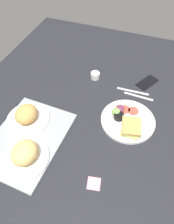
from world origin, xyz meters
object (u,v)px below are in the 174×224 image
bread_plate_far (27,116)px  sticky_note (94,184)px  plate_with_salad (127,120)px  fork (139,96)px  cell_phone (147,82)px  bread_plate_near (25,155)px  knife (133,91)px  serving_tray (27,139)px  espresso_cup (95,75)px

bread_plate_far → sticky_note: bearing=-114.3°
plate_with_salad → fork: bearing=-6.7°
plate_with_salad → cell_phone: 34.64cm
bread_plate_near → plate_with_salad: (36.88, -37.67, -3.92)cm
bread_plate_far → cell_phone: 74.46cm
bread_plate_near → knife: size_ratio=1.14×
bread_plate_near → bread_plate_far: 22.04cm
bread_plate_near → cell_phone: bearing=-31.1°
serving_tray → knife: serving_tray is taller
cell_phone → sticky_note: 71.68cm
bread_plate_near → fork: bearing=-34.9°
bread_plate_near → knife: bearing=-30.8°
knife → plate_with_salad: bearing=91.6°
serving_tray → espresso_cup: 57.18cm
plate_with_salad → knife: (23.66, 1.59, -1.47)cm
bread_plate_near → bread_plate_far: (19.39, 10.46, -0.36)cm
fork → sticky_note: (-57.28, 8.12, -0.19)cm
bread_plate_far → sticky_note: 46.83cm
plate_with_salad → sticky_note: plate_with_salad is taller
cell_phone → espresso_cup: bearing=131.8°
bread_plate_near → bread_plate_far: bread_plate_near is taller
cell_phone → fork: bearing=-161.8°
plate_with_salad → sticky_note: bearing=171.1°
espresso_cup → serving_tray: bearing=163.0°
bread_plate_near → serving_tray: bearing=30.2°
serving_tray → bread_plate_far: bread_plate_far is taller
serving_tray → cell_phone: 78.26cm
sticky_note → bread_plate_far: bearing=65.7°
serving_tray → espresso_cup: bearing=-17.0°
bread_plate_near → espresso_cup: bearing=-9.8°
serving_tray → fork: bearing=-43.7°
knife → cell_phone: cell_phone is taller
serving_tray → espresso_cup: (54.67, -16.70, 1.20)cm
serving_tray → sticky_note: serving_tray is taller
bread_plate_near → knife: 70.68cm
plate_with_salad → fork: 20.85cm
knife → bread_plate_near: bearing=57.0°
bread_plate_far → espresso_cup: 49.97cm
fork → knife: bearing=-34.9°
plate_with_salad → knife: 23.76cm
bread_plate_near → plate_with_salad: 52.86cm
bread_plate_far → sticky_note: bread_plate_far is taller
bread_plate_near → plate_with_salad: bread_plate_near is taller
bread_plate_near → sticky_note: size_ratio=3.87×
espresso_cup → sticky_note: size_ratio=1.00×
bread_plate_far → sticky_note: (-19.13, -42.43, -5.22)cm
bread_plate_near → cell_phone: bread_plate_near is taller
serving_tray → bread_plate_far: size_ratio=2.05×
fork → serving_tray: bearing=48.3°
serving_tray → plate_with_salad: bearing=-57.9°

